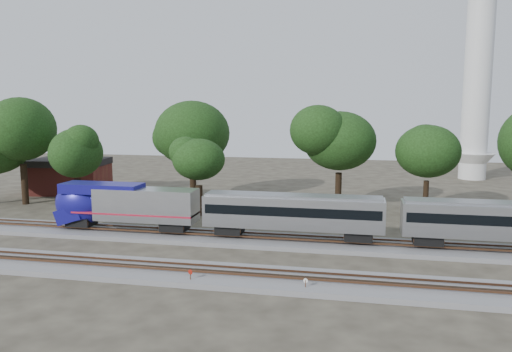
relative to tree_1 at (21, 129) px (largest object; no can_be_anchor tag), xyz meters
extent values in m
plane|color=#383328|center=(28.51, -17.60, -9.48)|extent=(160.00, 160.00, 0.00)
cube|color=slate|center=(28.51, -11.60, -9.28)|extent=(160.00, 5.00, 0.40)
cube|color=brown|center=(28.51, -12.32, -8.82)|extent=(160.00, 0.08, 0.15)
cube|color=brown|center=(28.51, -10.88, -8.82)|extent=(160.00, 0.08, 0.15)
cube|color=slate|center=(28.51, -21.60, -9.28)|extent=(160.00, 5.00, 0.40)
cube|color=brown|center=(28.51, -22.32, -8.82)|extent=(160.00, 0.08, 0.15)
cube|color=brown|center=(28.51, -20.88, -8.82)|extent=(160.00, 0.08, 0.15)
cube|color=#AFB1B6|center=(21.63, -11.60, -6.39)|extent=(9.78, 2.77, 3.04)
ellipsoid|color=navy|center=(14.62, -11.60, -6.62)|extent=(4.98, 2.88, 4.24)
cube|color=navy|center=(17.11, -11.60, -4.96)|extent=(7.84, 2.71, 0.92)
cube|color=black|center=(15.08, -11.60, -5.70)|extent=(0.41, 2.12, 1.21)
cube|color=#A61930|center=(20.53, -11.60, -7.18)|extent=(11.99, 2.81, 0.17)
cube|color=black|center=(14.76, -11.60, -8.33)|extent=(2.40, 2.03, 0.83)
cube|color=black|center=(24.45, -11.60, -8.33)|extent=(2.40, 2.03, 0.83)
cube|color=#AFB1B6|center=(35.62, -11.60, -6.53)|extent=(16.05, 2.77, 2.77)
cube|color=black|center=(35.62, -11.60, -6.26)|extent=(15.49, 2.82, 0.83)
cube|color=gray|center=(35.62, -11.60, -5.10)|extent=(15.68, 2.21, 0.32)
cube|color=black|center=(29.81, -11.60, -8.33)|extent=(2.40, 2.03, 0.83)
cube|color=black|center=(41.43, -11.60, -8.33)|extent=(2.40, 2.03, 0.83)
cube|color=#AFB1B6|center=(53.02, -11.60, -6.53)|extent=(16.05, 2.77, 2.77)
cube|color=black|center=(53.02, -11.60, -6.26)|extent=(15.49, 2.82, 0.83)
cube|color=gray|center=(53.02, -11.60, -5.10)|extent=(15.68, 2.21, 0.32)
cube|color=black|center=(47.21, -11.60, -8.33)|extent=(2.40, 2.03, 0.83)
cylinder|color=#512D19|center=(30.04, -23.31, -8.99)|extent=(0.07, 0.07, 0.98)
cylinder|color=#A5160B|center=(30.04, -23.31, -8.55)|extent=(0.34, 0.16, 0.35)
cylinder|color=#512D19|center=(38.04, -23.19, -9.03)|extent=(0.06, 0.06, 0.90)
cylinder|color=silver|center=(38.04, -23.19, -8.63)|extent=(0.32, 0.11, 0.32)
cube|color=#512D19|center=(35.37, -22.80, -9.33)|extent=(0.52, 0.34, 0.30)
cylinder|color=silver|center=(60.35, 35.15, 5.97)|extent=(4.41, 4.41, 30.90)
cone|color=silver|center=(60.35, 35.15, -7.27)|extent=(7.06, 7.06, 4.41)
cube|color=maroon|center=(0.83, 8.74, -7.48)|extent=(10.70, 8.07, 3.99)
cube|color=black|center=(0.83, 8.74, -5.04)|extent=(10.92, 8.29, 0.90)
cylinder|color=black|center=(0.00, 0.00, -6.92)|extent=(0.70, 0.70, 5.11)
ellipsoid|color=black|center=(0.00, 0.00, 0.02)|extent=(9.64, 9.64, 8.20)
cylinder|color=black|center=(8.14, -1.18, -7.65)|extent=(0.70, 0.70, 3.64)
ellipsoid|color=black|center=(8.14, -1.18, -2.71)|extent=(6.87, 6.87, 5.84)
cylinder|color=black|center=(19.87, 7.21, -7.10)|extent=(0.70, 0.70, 4.75)
ellipsoid|color=black|center=(19.87, 7.21, -0.66)|extent=(8.95, 8.95, 7.61)
cylinder|color=black|center=(23.71, -1.95, -7.74)|extent=(0.70, 0.70, 3.46)
ellipsoid|color=black|center=(23.71, -1.95, -3.04)|extent=(6.53, 6.53, 5.55)
cylinder|color=black|center=(39.00, 4.71, -7.25)|extent=(0.70, 0.70, 4.45)
ellipsoid|color=black|center=(39.00, 4.71, -1.21)|extent=(8.39, 8.39, 7.13)
cylinder|color=black|center=(48.91, 3.82, -7.51)|extent=(0.70, 0.70, 3.92)
ellipsoid|color=black|center=(48.91, 3.82, -2.19)|extent=(7.39, 7.39, 6.29)
camera|label=1|loc=(41.24, -55.01, 2.88)|focal=35.00mm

